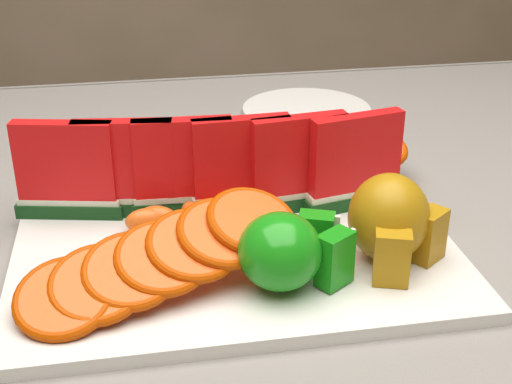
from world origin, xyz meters
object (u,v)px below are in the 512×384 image
side_plate (307,111)px  apple_cluster (288,251)px  pear_cluster (391,221)px  platter (234,246)px

side_plate → apple_cluster: bearing=-105.8°
pear_cluster → side_plate: (0.03, 0.41, -0.05)m
apple_cluster → pear_cluster: pear_cluster is taller
apple_cluster → pear_cluster: 0.10m
platter → pear_cluster: 0.15m
apple_cluster → side_plate: bearing=74.2°
apple_cluster → pear_cluster: bearing=14.2°
apple_cluster → platter: bearing=112.7°
platter → pear_cluster: pear_cluster is taller
pear_cluster → side_plate: size_ratio=0.42×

